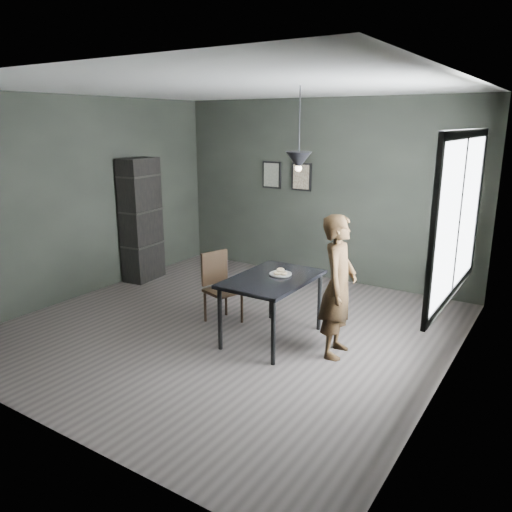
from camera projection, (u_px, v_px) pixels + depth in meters
The scene contains 13 objects.
ground at pixel (230, 327), 6.12m from camera, with size 5.00×5.00×0.00m, color #332D2C.
back_wall at pixel (322, 191), 7.79m from camera, with size 5.00×0.10×2.80m, color black.
ceiling at pixel (226, 88), 5.39m from camera, with size 5.00×5.00×0.02m.
window_assembly at pixel (459, 217), 4.58m from camera, with size 0.04×1.96×1.56m.
cafe_table at pixel (272, 284), 5.63m from camera, with size 0.80×1.20×0.75m.
white_plate at pixel (280, 275), 5.69m from camera, with size 0.23×0.23×0.01m, color white.
donut_pile at pixel (280, 272), 5.68m from camera, with size 0.15×0.16×0.07m.
woman at pixel (338, 286), 5.24m from camera, with size 0.56×0.37×1.54m, color black.
wood_chair at pixel (219, 282), 6.23m from camera, with size 0.48×0.48×0.89m.
shelf_unit at pixel (141, 220), 7.80m from camera, with size 0.36×0.64×1.91m, color black.
pendant_lamp at pixel (299, 160), 5.23m from camera, with size 0.28×0.28×0.86m.
framed_print_left at pixel (272, 175), 8.18m from camera, with size 0.34×0.04×0.44m.
framed_print_right at pixel (301, 177), 7.89m from camera, with size 0.34×0.04×0.44m.
Camera 1 is at (3.35, -4.60, 2.44)m, focal length 35.00 mm.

